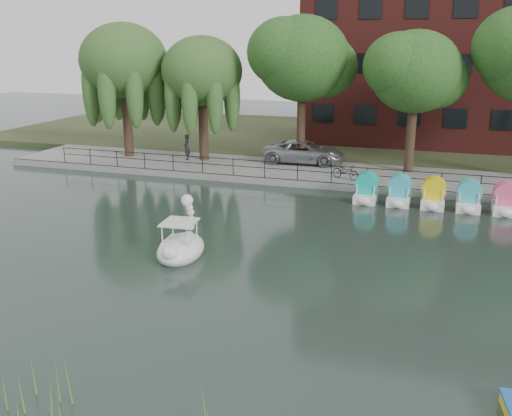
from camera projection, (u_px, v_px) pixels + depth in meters
The scene contains 15 objects.
ground_plane at pixel (210, 269), 21.33m from camera, with size 120.00×120.00×0.00m, color #34463E.
promenade at pixel (308, 173), 35.85m from camera, with size 40.00×6.00×0.40m, color gray.
kerb at pixel (296, 184), 33.16m from camera, with size 40.00×0.25×0.40m, color gray.
land_strip at pixel (345, 138), 48.61m from camera, with size 60.00×22.00×0.36m, color #47512D.
railing at pixel (298, 167), 33.08m from camera, with size 32.00×0.05×1.00m.
apartment_building at pixel (441, 25), 43.89m from camera, with size 20.00×10.07×18.00m.
willow_left at pixel (124, 61), 38.31m from camera, with size 5.88×5.88×9.01m.
willow_mid at pixel (202, 71), 37.30m from camera, with size 5.32×5.32×8.15m.
broadleaf_center at pixel (303, 59), 36.03m from camera, with size 6.00×6.00×9.25m.
broadleaf_right at pixel (416, 72), 33.67m from camera, with size 5.40×5.40×8.32m.
minivan at pixel (304, 150), 37.49m from camera, with size 6.13×2.82×1.70m, color gray.
bicycle at pixel (346, 171), 33.28m from camera, with size 1.72×0.60×1.00m, color gray.
pedestrian at pixel (187, 145), 38.50m from camera, with size 0.71×0.48×1.98m, color black.
swan_boat at pixel (181, 244), 22.44m from camera, with size 1.95×2.88×2.31m.
pedal_boat_row at pixel (451, 197), 28.88m from camera, with size 9.65×1.70×1.40m.
Camera 1 is at (7.83, -18.28, 8.23)m, focal length 40.00 mm.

